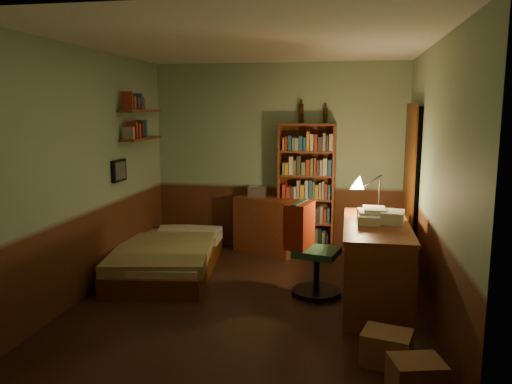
% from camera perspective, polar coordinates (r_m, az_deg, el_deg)
% --- Properties ---
extents(floor, '(3.50, 4.00, 0.02)m').
position_cam_1_polar(floor, '(5.36, -0.49, -12.23)').
color(floor, black).
rests_on(floor, ground).
extents(ceiling, '(3.50, 4.00, 0.02)m').
position_cam_1_polar(ceiling, '(5.02, -0.54, 16.78)').
color(ceiling, silver).
rests_on(ceiling, wall_back).
extents(wall_back, '(3.50, 0.02, 2.60)m').
position_cam_1_polar(wall_back, '(7.00, 2.60, 3.93)').
color(wall_back, gray).
rests_on(wall_back, ground).
extents(wall_left, '(0.02, 4.00, 2.60)m').
position_cam_1_polar(wall_left, '(5.63, -18.41, 2.13)').
color(wall_left, gray).
rests_on(wall_left, ground).
extents(wall_right, '(0.02, 4.00, 2.60)m').
position_cam_1_polar(wall_right, '(5.00, 19.70, 1.21)').
color(wall_right, gray).
rests_on(wall_right, ground).
extents(wall_front, '(3.50, 0.02, 2.60)m').
position_cam_1_polar(wall_front, '(3.10, -7.55, -3.04)').
color(wall_front, gray).
rests_on(wall_front, ground).
extents(doorway, '(0.06, 0.90, 2.00)m').
position_cam_1_polar(doorway, '(6.31, 17.33, 0.17)').
color(doorway, black).
rests_on(doorway, ground).
extents(door_trim, '(0.02, 0.98, 2.08)m').
position_cam_1_polar(door_trim, '(6.31, 17.02, 0.18)').
color(door_trim, '#48240B').
rests_on(door_trim, ground).
extents(bed, '(1.31, 2.11, 0.59)m').
position_cam_1_polar(bed, '(6.26, -9.98, -6.21)').
color(bed, '#657045').
rests_on(bed, ground).
extents(dresser, '(0.97, 0.75, 0.77)m').
position_cam_1_polar(dresser, '(6.92, 1.33, -3.80)').
color(dresser, brown).
rests_on(dresser, ground).
extents(mini_stereo, '(0.25, 0.19, 0.13)m').
position_cam_1_polar(mini_stereo, '(6.98, 0.18, 0.11)').
color(mini_stereo, '#B2B2B7').
rests_on(mini_stereo, dresser).
extents(bookshelf, '(0.77, 0.27, 1.79)m').
position_cam_1_polar(bookshelf, '(6.85, 5.77, 0.33)').
color(bookshelf, brown).
rests_on(bookshelf, ground).
extents(bottle_left, '(0.09, 0.09, 0.25)m').
position_cam_1_polar(bottle_left, '(6.88, 5.17, 8.92)').
color(bottle_left, black).
rests_on(bottle_left, bookshelf).
extents(bottle_right, '(0.06, 0.06, 0.21)m').
position_cam_1_polar(bottle_right, '(6.86, 7.94, 8.67)').
color(bottle_right, black).
rests_on(bottle_right, bookshelf).
extents(desk, '(0.65, 1.56, 0.84)m').
position_cam_1_polar(desk, '(5.27, 13.44, -7.95)').
color(desk, brown).
rests_on(desk, ground).
extents(paper_stack, '(0.26, 0.33, 0.12)m').
position_cam_1_polar(paper_stack, '(5.21, 15.34, -2.77)').
color(paper_stack, silver).
rests_on(paper_stack, desk).
extents(desk_lamp, '(0.25, 0.25, 0.63)m').
position_cam_1_polar(desk_lamp, '(5.70, 13.95, 0.91)').
color(desk_lamp, black).
rests_on(desk_lamp, desk).
extents(office_chair, '(0.53, 0.49, 0.90)m').
position_cam_1_polar(office_chair, '(5.37, 6.97, -7.07)').
color(office_chair, '#234E33').
rests_on(office_chair, ground).
extents(red_jacket, '(0.31, 0.45, 0.48)m').
position_cam_1_polar(red_jacket, '(5.20, 6.72, 0.17)').
color(red_jacket, '#A7290C').
rests_on(red_jacket, office_chair).
extents(wall_shelf_lower, '(0.20, 0.90, 0.03)m').
position_cam_1_polar(wall_shelf_lower, '(6.53, -12.98, 5.95)').
color(wall_shelf_lower, brown).
rests_on(wall_shelf_lower, wall_left).
extents(wall_shelf_upper, '(0.20, 0.90, 0.03)m').
position_cam_1_polar(wall_shelf_upper, '(6.52, -13.10, 9.02)').
color(wall_shelf_upper, brown).
rests_on(wall_shelf_upper, wall_left).
extents(framed_picture, '(0.04, 0.32, 0.26)m').
position_cam_1_polar(framed_picture, '(6.14, -15.39, 2.37)').
color(framed_picture, black).
rests_on(framed_picture, wall_left).
extents(cardboard_box_a, '(0.41, 0.36, 0.26)m').
position_cam_1_polar(cardboard_box_a, '(3.84, 17.87, -19.56)').
color(cardboard_box_a, '#89603F').
rests_on(cardboard_box_a, ground).
extents(cardboard_box_b, '(0.43, 0.39, 0.26)m').
position_cam_1_polar(cardboard_box_b, '(4.20, 14.69, -16.82)').
color(cardboard_box_b, '#89603F').
rests_on(cardboard_box_b, ground).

